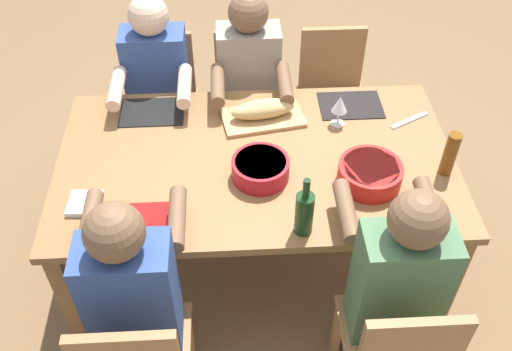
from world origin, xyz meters
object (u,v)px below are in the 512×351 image
object	(u,v)px
serving_bowl_pasta	(260,168)
chair_far_left	(164,96)
diner_far_left	(157,85)
serving_bowl_greens	(370,173)
bread_loaf	(263,109)
cutting_board	(263,118)
chair_near_right	(397,349)
napkin_stack	(85,203)
beer_bottle	(450,154)
chair_far_center	(248,94)
wine_glass	(340,105)
chair_far_right	(332,91)
wine_bottle	(304,212)
diner_far_center	(249,82)
diner_near_left	(134,290)
diner_near_right	(395,278)
dining_table	(256,170)

from	to	relation	value
serving_bowl_pasta	chair_far_left	bearing A→B (deg)	118.16
diner_far_left	serving_bowl_pasta	distance (m)	0.95
serving_bowl_greens	bread_loaf	world-z (taller)	bread_loaf
chair_far_left	cutting_board	bearing A→B (deg)	-45.54
chair_near_right	napkin_stack	size ratio (longest dim) A/B	6.07
chair_far_left	beer_bottle	distance (m)	1.72
chair_far_center	cutting_board	distance (m)	0.63
wine_glass	beer_bottle	bearing A→B (deg)	-40.36
chair_far_right	wine_bottle	distance (m)	1.39
chair_far_left	chair_far_center	bearing A→B (deg)	0.00
wine_bottle	napkin_stack	bearing A→B (deg)	168.37
diner_far_left	serving_bowl_pasta	bearing A→B (deg)	-56.57
chair_near_right	wine_glass	xyz separation A→B (m)	(-0.09, 1.08, 0.37)
bread_loaf	napkin_stack	size ratio (longest dim) A/B	2.29
bread_loaf	chair_far_right	bearing A→B (deg)	51.19
diner_far_center	serving_bowl_pasta	world-z (taller)	diner_far_center
chair_far_center	napkin_stack	size ratio (longest dim) A/B	6.07
chair_far_center	chair_far_left	xyz separation A→B (m)	(-0.51, 0.00, 0.00)
diner_far_center	diner_far_left	world-z (taller)	same
chair_near_right	cutting_board	bearing A→B (deg)	111.85
beer_bottle	serving_bowl_greens	bearing A→B (deg)	-173.03
diner_near_left	cutting_board	xyz separation A→B (m)	(0.56, 0.96, 0.05)
chair_far_left	napkin_stack	size ratio (longest dim) A/B	6.07
chair_near_right	cutting_board	distance (m)	1.26
serving_bowl_greens	napkin_stack	xyz separation A→B (m)	(-1.23, -0.07, -0.04)
diner_far_left	serving_bowl_greens	world-z (taller)	diner_far_left
chair_near_right	serving_bowl_greens	world-z (taller)	chair_near_right
serving_bowl_pasta	serving_bowl_greens	size ratio (longest dim) A/B	0.91
serving_bowl_pasta	beer_bottle	world-z (taller)	beer_bottle
diner_far_center	serving_bowl_pasta	distance (m)	0.79
chair_near_right	bread_loaf	bearing A→B (deg)	111.85
diner_near_left	chair_far_left	world-z (taller)	diner_near_left
chair_far_center	chair_far_left	distance (m)	0.51
serving_bowl_greens	wine_glass	size ratio (longest dim) A/B	1.71
bread_loaf	chair_near_right	bearing A→B (deg)	-68.15
wine_bottle	wine_glass	world-z (taller)	wine_bottle
bread_loaf	beer_bottle	xyz separation A→B (m)	(0.80, -0.42, 0.04)
diner_near_left	beer_bottle	distance (m)	1.46
diner_near_right	chair_far_right	bearing A→B (deg)	90.00
chair_far_left	napkin_stack	world-z (taller)	chair_far_left
wine_glass	napkin_stack	world-z (taller)	wine_glass
dining_table	diner_near_left	distance (m)	0.84
diner_near_right	bread_loaf	world-z (taller)	diner_near_right
napkin_stack	chair_far_center	bearing A→B (deg)	56.11
diner_far_center	diner_far_left	xyz separation A→B (m)	(-0.51, 0.00, 0.00)
serving_bowl_greens	wine_bottle	size ratio (longest dim) A/B	0.98
diner_near_left	chair_far_left	distance (m)	1.54
dining_table	napkin_stack	distance (m)	0.79
wine_bottle	dining_table	bearing A→B (deg)	110.81
chair_far_center	diner_near_right	distance (m)	1.62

